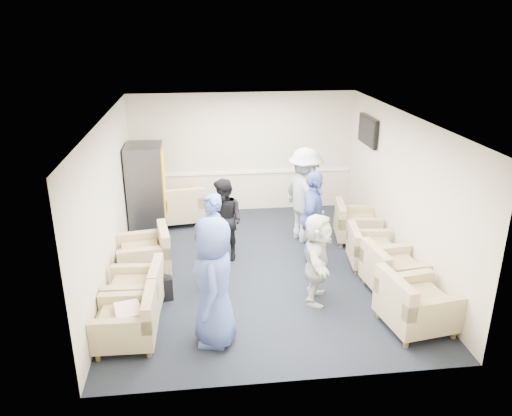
{
  "coord_description": "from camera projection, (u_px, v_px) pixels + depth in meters",
  "views": [
    {
      "loc": [
        -1.0,
        -7.89,
        4.16
      ],
      "look_at": [
        -0.04,
        0.2,
        1.08
      ],
      "focal_mm": 35.0,
      "sensor_mm": 36.0,
      "label": 1
    }
  ],
  "objects": [
    {
      "name": "right_wall",
      "position": [
        402.0,
        191.0,
        8.71
      ],
      "size": [
        0.02,
        6.0,
        2.7
      ],
      "primitive_type": "cube",
      "color": "beige",
      "rests_on": "floor"
    },
    {
      "name": "backpack",
      "position": [
        163.0,
        286.0,
        7.84
      ],
      "size": [
        0.3,
        0.24,
        0.45
      ],
      "rotation": [
        0.0,
        0.0,
        0.23
      ],
      "color": "black",
      "rests_on": "floor"
    },
    {
      "name": "person_back_left",
      "position": [
        225.0,
        220.0,
        9.03
      ],
      "size": [
        0.93,
        0.93,
        1.52
      ],
      "primitive_type": "imported",
      "rotation": [
        0.0,
        0.0,
        -0.78
      ],
      "color": "black",
      "rests_on": "floor"
    },
    {
      "name": "person_mid_left",
      "position": [
        212.0,
        243.0,
        7.95
      ],
      "size": [
        0.6,
        0.71,
        1.64
      ],
      "primitive_type": "imported",
      "rotation": [
        0.0,
        0.0,
        -1.17
      ],
      "color": "#455AA6",
      "rests_on": "floor"
    },
    {
      "name": "armchair_left_far",
      "position": [
        147.0,
        255.0,
        8.63
      ],
      "size": [
        0.99,
        0.99,
        0.7
      ],
      "rotation": [
        0.0,
        0.0,
        -1.42
      ],
      "color": "tan",
      "rests_on": "floor"
    },
    {
      "name": "pillow",
      "position": [
        128.0,
        312.0,
        6.67
      ],
      "size": [
        0.43,
        0.5,
        0.13
      ],
      "primitive_type": "cube",
      "rotation": [
        0.0,
        0.0,
        -1.32
      ],
      "color": "white",
      "rests_on": "armchair_left_near"
    },
    {
      "name": "person_mid_right",
      "position": [
        313.0,
        219.0,
        8.78
      ],
      "size": [
        0.76,
        1.11,
        1.74
      ],
      "primitive_type": "imported",
      "rotation": [
        0.0,
        0.0,
        1.2
      ],
      "color": "#455AA6",
      "rests_on": "floor"
    },
    {
      "name": "back_wall",
      "position": [
        243.0,
        153.0,
        11.22
      ],
      "size": [
        5.0,
        0.02,
        2.7
      ],
      "primitive_type": "cube",
      "color": "beige",
      "rests_on": "floor"
    },
    {
      "name": "armchair_left_mid",
      "position": [
        138.0,
        291.0,
        7.52
      ],
      "size": [
        0.87,
        0.87,
        0.65
      ],
      "rotation": [
        0.0,
        0.0,
        -1.64
      ],
      "color": "tan",
      "rests_on": "floor"
    },
    {
      "name": "tv",
      "position": [
        368.0,
        131.0,
        10.13
      ],
      "size": [
        0.1,
        1.0,
        0.58
      ],
      "color": "black",
      "rests_on": "right_wall"
    },
    {
      "name": "ceiling",
      "position": [
        260.0,
        117.0,
        7.96
      ],
      "size": [
        6.0,
        6.0,
        0.0
      ],
      "primitive_type": "plane",
      "rotation": [
        3.14,
        0.0,
        0.0
      ],
      "color": "silver",
      "rests_on": "back_wall"
    },
    {
      "name": "armchair_right_midnear",
      "position": [
        391.0,
        272.0,
        8.04
      ],
      "size": [
        0.95,
        0.95,
        0.69
      ],
      "rotation": [
        0.0,
        0.0,
        1.67
      ],
      "color": "tan",
      "rests_on": "floor"
    },
    {
      "name": "armchair_left_near",
      "position": [
        130.0,
        323.0,
        6.73
      ],
      "size": [
        0.83,
        0.83,
        0.65
      ],
      "rotation": [
        0.0,
        0.0,
        -1.59
      ],
      "color": "tan",
      "rests_on": "floor"
    },
    {
      "name": "armchair_corner",
      "position": [
        181.0,
        207.0,
        10.77
      ],
      "size": [
        1.05,
        1.05,
        0.74
      ],
      "rotation": [
        0.0,
        0.0,
        3.27
      ],
      "color": "tan",
      "rests_on": "floor"
    },
    {
      "name": "person_front_left",
      "position": [
        214.0,
        282.0,
        6.59
      ],
      "size": [
        0.65,
        0.94,
        1.82
      ],
      "primitive_type": "imported",
      "rotation": [
        0.0,
        0.0,
        -1.65
      ],
      "color": "#455AA6",
      "rests_on": "floor"
    },
    {
      "name": "armchair_right_near",
      "position": [
        413.0,
        306.0,
        7.05
      ],
      "size": [
        1.05,
        1.05,
        0.74
      ],
      "rotation": [
        0.0,
        0.0,
        1.73
      ],
      "color": "tan",
      "rests_on": "floor"
    },
    {
      "name": "chair_rail",
      "position": [
        244.0,
        172.0,
        11.36
      ],
      "size": [
        4.98,
        0.04,
        0.06
      ],
      "primitive_type": "cube",
      "color": "white",
      "rests_on": "back_wall"
    },
    {
      "name": "person_front_right",
      "position": [
        317.0,
        258.0,
        7.65
      ],
      "size": [
        0.79,
        1.42,
        1.46
      ],
      "primitive_type": "imported",
      "rotation": [
        0.0,
        0.0,
        1.29
      ],
      "color": "silver",
      "rests_on": "floor"
    },
    {
      "name": "vending_machine",
      "position": [
        147.0,
        188.0,
        10.27
      ],
      "size": [
        0.74,
        0.86,
        1.82
      ],
      "color": "#46474D",
      "rests_on": "floor"
    },
    {
      "name": "floor",
      "position": [
        260.0,
        268.0,
        8.92
      ],
      "size": [
        6.0,
        6.0,
        0.0
      ],
      "primitive_type": "plane",
      "color": "black",
      "rests_on": "ground"
    },
    {
      "name": "person_back_right",
      "position": [
        305.0,
        195.0,
        9.74
      ],
      "size": [
        1.09,
        1.39,
        1.89
      ],
      "primitive_type": "imported",
      "rotation": [
        0.0,
        0.0,
        1.93
      ],
      "color": "beige",
      "rests_on": "floor"
    },
    {
      "name": "armchair_right_midfar",
      "position": [
        369.0,
        250.0,
        8.88
      ],
      "size": [
        0.86,
        0.86,
        0.62
      ],
      "rotation": [
        0.0,
        0.0,
        1.45
      ],
      "color": "tan",
      "rests_on": "floor"
    },
    {
      "name": "left_wall",
      "position": [
        109.0,
        203.0,
        8.16
      ],
      "size": [
        0.02,
        6.0,
        2.7
      ],
      "primitive_type": "cube",
      "color": "beige",
      "rests_on": "floor"
    },
    {
      "name": "armchair_right_far",
      "position": [
        354.0,
        225.0,
        9.92
      ],
      "size": [
        0.96,
        0.96,
        0.67
      ],
      "rotation": [
        0.0,
        0.0,
        1.41
      ],
      "color": "tan",
      "rests_on": "floor"
    },
    {
      "name": "front_wall",
      "position": [
        293.0,
        284.0,
        5.65
      ],
      "size": [
        5.0,
        0.02,
        2.7
      ],
      "primitive_type": "cube",
      "color": "beige",
      "rests_on": "floor"
    }
  ]
}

